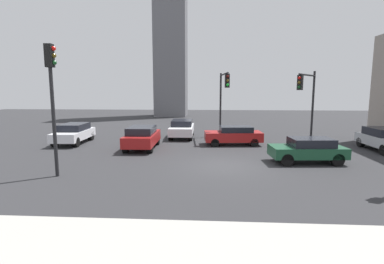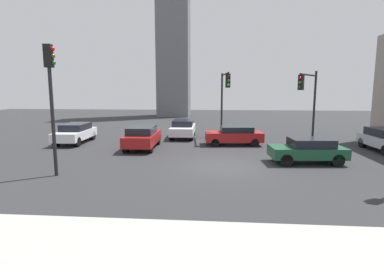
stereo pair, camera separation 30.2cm
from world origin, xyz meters
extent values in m
plane|color=#2D2D30|center=(0.00, 0.00, 0.00)|extent=(85.25, 85.25, 0.00)
cylinder|color=black|center=(-7.74, -2.37, 2.96)|extent=(0.16, 0.16, 5.92)
cube|color=black|center=(-7.74, -2.37, 5.42)|extent=(0.34, 0.34, 1.00)
sphere|color=red|center=(-7.54, -2.36, 5.72)|extent=(0.20, 0.20, 0.20)
sphere|color=#594714|center=(-7.54, -2.36, 5.42)|extent=(0.20, 0.20, 0.20)
sphere|color=#14471E|center=(-7.54, -2.36, 5.12)|extent=(0.20, 0.20, 0.20)
cylinder|color=black|center=(0.15, 10.06, 2.66)|extent=(0.16, 0.16, 5.32)
cylinder|color=black|center=(0.33, 8.17, 5.15)|extent=(0.48, 3.79, 0.12)
cube|color=black|center=(0.49, 6.53, 4.60)|extent=(0.35, 0.35, 1.00)
sphere|color=#4C0F0C|center=(0.50, 6.33, 4.90)|extent=(0.20, 0.20, 0.20)
sphere|color=#594714|center=(0.50, 6.33, 4.60)|extent=(0.20, 0.20, 0.20)
sphere|color=green|center=(0.50, 6.33, 4.30)|extent=(0.20, 0.20, 0.20)
cylinder|color=black|center=(7.02, 7.68, 2.66)|extent=(0.16, 0.16, 5.32)
cylinder|color=black|center=(6.06, 6.33, 4.97)|extent=(2.00, 2.77, 0.12)
cube|color=black|center=(5.26, 5.18, 4.42)|extent=(0.45, 0.45, 1.00)
sphere|color=red|center=(5.14, 5.02, 4.72)|extent=(0.20, 0.20, 0.20)
sphere|color=#594714|center=(5.14, 5.02, 4.42)|extent=(0.20, 0.20, 0.20)
sphere|color=#14471E|center=(5.14, 5.02, 4.12)|extent=(0.20, 0.20, 0.20)
cube|color=maroon|center=(0.94, 5.95, 0.62)|extent=(4.17, 2.01, 0.66)
cube|color=black|center=(1.14, 5.97, 1.13)|extent=(2.38, 1.66, 0.44)
cylinder|color=black|center=(-0.37, 5.15, 0.29)|extent=(0.60, 0.35, 0.58)
cylinder|color=black|center=(-0.49, 6.53, 0.29)|extent=(0.60, 0.35, 0.58)
cylinder|color=black|center=(2.37, 5.38, 0.29)|extent=(0.60, 0.35, 0.58)
cylinder|color=black|center=(2.25, 6.75, 0.29)|extent=(0.60, 0.35, 0.58)
cube|color=maroon|center=(-5.29, 4.23, 0.69)|extent=(1.97, 4.21, 0.69)
cube|color=black|center=(-5.29, 4.02, 1.25)|extent=(1.70, 2.37, 0.52)
cylinder|color=black|center=(-6.09, 5.63, 0.34)|extent=(0.35, 0.69, 0.69)
cylinder|color=black|center=(-4.56, 5.66, 0.34)|extent=(0.35, 0.69, 0.69)
cylinder|color=black|center=(-6.02, 2.79, 0.34)|extent=(0.35, 0.69, 0.69)
cylinder|color=black|center=(-4.49, 2.83, 0.34)|extent=(0.35, 0.69, 0.69)
cube|color=silver|center=(-10.81, 5.80, 0.65)|extent=(1.99, 4.24, 0.62)
cube|color=black|center=(-10.82, 6.01, 1.18)|extent=(1.69, 2.40, 0.53)
cylinder|color=black|center=(-10.01, 4.42, 0.34)|extent=(0.36, 0.70, 0.69)
cylinder|color=black|center=(-11.50, 4.36, 0.34)|extent=(0.36, 0.70, 0.69)
cylinder|color=black|center=(-10.13, 7.25, 0.34)|extent=(0.36, 0.70, 0.69)
cylinder|color=black|center=(-11.62, 7.19, 0.34)|extent=(0.36, 0.70, 0.69)
cube|color=#19472D|center=(4.56, 0.93, 0.62)|extent=(4.03, 2.01, 0.58)
cube|color=black|center=(4.76, 0.95, 1.11)|extent=(2.30, 1.68, 0.49)
cylinder|color=black|center=(3.29, 0.13, 0.33)|extent=(0.69, 0.36, 0.67)
cylinder|color=black|center=(3.18, 1.54, 0.33)|extent=(0.69, 0.36, 0.67)
cylinder|color=black|center=(5.94, 0.33, 0.33)|extent=(0.69, 0.36, 0.67)
cylinder|color=black|center=(5.84, 1.74, 0.33)|extent=(0.69, 0.36, 0.67)
cube|color=#ADB2B7|center=(10.53, 4.41, 0.65)|extent=(1.85, 4.01, 0.65)
cube|color=black|center=(10.53, 4.61, 1.21)|extent=(1.59, 2.27, 0.54)
cylinder|color=black|center=(11.20, 5.78, 0.33)|extent=(0.33, 0.67, 0.66)
cylinder|color=black|center=(9.78, 5.74, 0.33)|extent=(0.33, 0.67, 0.66)
cube|color=silver|center=(-3.06, 8.97, 0.65)|extent=(1.94, 4.27, 0.65)
cube|color=black|center=(-3.07, 9.18, 1.19)|extent=(1.68, 2.40, 0.51)
cylinder|color=black|center=(-2.27, 7.55, 0.33)|extent=(0.35, 0.67, 0.66)
cylinder|color=black|center=(-3.79, 7.52, 0.33)|extent=(0.35, 0.67, 0.66)
cylinder|color=black|center=(-2.33, 10.43, 0.33)|extent=(0.35, 0.67, 0.66)
cylinder|color=black|center=(-3.85, 10.40, 0.33)|extent=(0.35, 0.67, 0.66)
cube|color=slate|center=(-6.59, 29.12, 14.23)|extent=(4.58, 4.58, 28.46)
camera|label=1|loc=(-0.72, -15.07, 3.96)|focal=27.46mm
camera|label=2|loc=(-0.42, -15.05, 3.96)|focal=27.46mm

